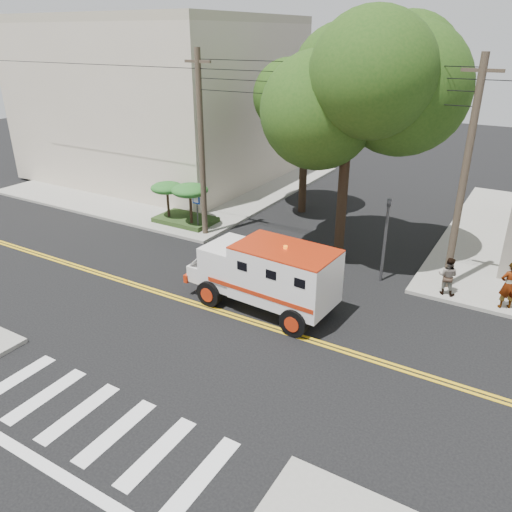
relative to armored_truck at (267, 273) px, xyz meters
The scene contains 13 objects.
ground 2.05m from the armored_truck, 126.21° to the right, with size 100.00×100.00×0.00m, color black.
sidewalk_nw 18.98m from the armored_truck, 139.15° to the left, with size 17.00×17.00×0.15m, color gray.
building_left 21.73m from the armored_truck, 139.61° to the left, with size 16.00×14.00×10.00m, color beige.
utility_pole_left 8.60m from the armored_truck, 142.74° to the left, with size 0.28×0.28×9.00m, color #382D23.
utility_pole_right 8.05m from the armored_truck, 42.84° to the left, with size 0.28×0.28×9.00m, color #382D23.
tree_main 7.72m from the armored_truck, 77.60° to the left, with size 6.08×5.70×9.85m.
tree_left 11.99m from the armored_truck, 108.15° to the left, with size 4.48×4.20×7.70m.
traffic_signal 5.43m from the armored_truck, 56.37° to the left, with size 0.15×0.18×3.60m.
accessibility_sign 8.65m from the armored_truck, 144.24° to the left, with size 0.45×0.10×2.02m.
palm_planter 9.92m from the armored_truck, 146.29° to the left, with size 3.52×2.63×2.36m.
armored_truck is the anchor object (origin of this frame).
pedestrian_a 8.91m from the armored_truck, 29.51° to the left, with size 0.68×0.45×1.87m, color gray.
pedestrian_b 7.14m from the armored_truck, 38.00° to the left, with size 0.75×0.58×1.54m, color gray.
Camera 1 is at (8.88, -13.26, 9.54)m, focal length 35.00 mm.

